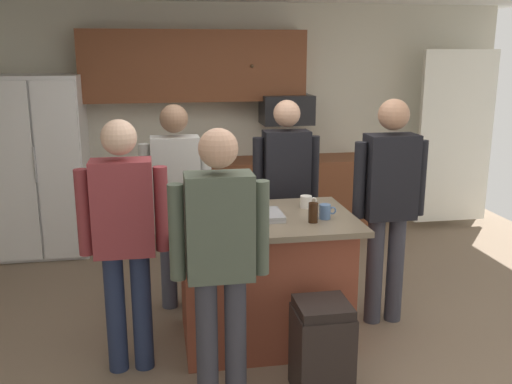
{
  "coord_description": "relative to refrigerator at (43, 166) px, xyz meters",
  "views": [
    {
      "loc": [
        -0.83,
        -3.68,
        2.09
      ],
      "look_at": [
        -0.11,
        0.42,
        1.05
      ],
      "focal_mm": 39.93,
      "sensor_mm": 36.0,
      "label": 1
    }
  ],
  "objects": [
    {
      "name": "mug_ceramic_white",
      "position": [
        2.25,
        -2.08,
        0.06
      ],
      "size": [
        0.13,
        0.09,
        0.09
      ],
      "color": "white",
      "rests_on": "kitchen_island"
    },
    {
      "name": "glass_stout_tall",
      "position": [
        1.46,
        -2.43,
        0.1
      ],
      "size": [
        0.07,
        0.07,
        0.17
      ],
      "color": "black",
      "rests_on": "kitchen_island"
    },
    {
      "name": "microwave_over_range",
      "position": [
        2.6,
        0.12,
        0.52
      ],
      "size": [
        0.56,
        0.4,
        0.32
      ],
      "primitive_type": "cube",
      "color": "black"
    },
    {
      "name": "person_guest_left",
      "position": [
        2.88,
        -2.15,
        0.09
      ],
      "size": [
        0.57,
        0.23,
        1.75
      ],
      "rotation": [
        0.0,
        0.0,
        -3.02
      ],
      "color": "#383842",
      "rests_on": "ground"
    },
    {
      "name": "refrigerator",
      "position": [
        0.0,
        0.0,
        0.0
      ],
      "size": [
        0.87,
        0.76,
        1.85
      ],
      "color": "white",
      "rests_on": "ground"
    },
    {
      "name": "person_guest_right",
      "position": [
        2.23,
        -1.49,
        0.05
      ],
      "size": [
        0.57,
        0.22,
        1.7
      ],
      "rotation": [
        0.0,
        0.0,
        -1.99
      ],
      "color": "#383842",
      "rests_on": "ground"
    },
    {
      "name": "back_wall",
      "position": [
        2.0,
        0.42,
        0.37
      ],
      "size": [
        6.4,
        0.1,
        2.6
      ],
      "primitive_type": "cube",
      "color": "beige",
      "rests_on": "ground"
    },
    {
      "name": "cabinet_run_lower",
      "position": [
        2.6,
        0.1,
        -0.48
      ],
      "size": [
        1.8,
        0.63,
        0.9
      ],
      "color": "brown",
      "rests_on": "ground"
    },
    {
      "name": "person_elder_center",
      "position": [
        1.31,
        -1.6,
        0.05
      ],
      "size": [
        0.57,
        0.22,
        1.68
      ],
      "rotation": [
        0.0,
        0.0,
        -0.85
      ],
      "color": "#4C5166",
      "rests_on": "ground"
    },
    {
      "name": "person_host_foreground",
      "position": [
        0.94,
        -2.52,
        0.04
      ],
      "size": [
        0.57,
        0.22,
        1.68
      ],
      "rotation": [
        0.0,
        0.0,
        0.26
      ],
      "color": "#232D4C",
      "rests_on": "ground"
    },
    {
      "name": "mug_blue_stoneware",
      "position": [
        2.31,
        -2.38,
        0.07
      ],
      "size": [
        0.12,
        0.08,
        0.1
      ],
      "color": "#4C6B99",
      "rests_on": "kitchen_island"
    },
    {
      "name": "french_door_window_panel",
      "position": [
        4.6,
        0.02,
        0.17
      ],
      "size": [
        0.9,
        0.06,
        2.0
      ],
      "primitive_type": "cube",
      "color": "white",
      "rests_on": "ground"
    },
    {
      "name": "cabinet_run_upper",
      "position": [
        1.6,
        0.22,
        1.0
      ],
      "size": [
        2.4,
        0.38,
        0.75
      ],
      "color": "brown"
    },
    {
      "name": "person_guest_by_door",
      "position": [
        1.5,
        -3.02,
        0.04
      ],
      "size": [
        0.57,
        0.22,
        1.68
      ],
      "rotation": [
        0.0,
        0.0,
        1.09
      ],
      "color": "#383842",
      "rests_on": "ground"
    },
    {
      "name": "glass_short_whisky",
      "position": [
        1.51,
        -1.95,
        0.09
      ],
      "size": [
        0.07,
        0.07,
        0.15
      ],
      "color": "black",
      "rests_on": "kitchen_island"
    },
    {
      "name": "floor",
      "position": [
        2.0,
        -2.38,
        -0.93
      ],
      "size": [
        7.04,
        7.04,
        0.0
      ],
      "primitive_type": "plane",
      "color": "#7F6B56",
      "rests_on": "ground"
    },
    {
      "name": "kitchen_island",
      "position": [
        1.89,
        -2.26,
        -0.45
      ],
      "size": [
        1.3,
        0.94,
        0.94
      ],
      "color": "brown",
      "rests_on": "ground"
    },
    {
      "name": "serving_tray",
      "position": [
        1.8,
        -2.29,
        0.04
      ],
      "size": [
        0.44,
        0.3,
        0.04
      ],
      "color": "#B7B7BC",
      "rests_on": "kitchen_island"
    },
    {
      "name": "glass_dark_ale",
      "position": [
        1.68,
        -2.5,
        0.09
      ],
      "size": [
        0.06,
        0.06,
        0.14
      ],
      "color": "black",
      "rests_on": "kitchen_island"
    },
    {
      "name": "glass_pilsner",
      "position": [
        2.2,
        -2.45,
        0.08
      ],
      "size": [
        0.07,
        0.07,
        0.14
      ],
      "color": "black",
      "rests_on": "kitchen_island"
    },
    {
      "name": "trash_bin",
      "position": [
        2.12,
        -3.01,
        -0.62
      ],
      "size": [
        0.34,
        0.34,
        0.61
      ],
      "color": "black",
      "rests_on": "ground"
    }
  ]
}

